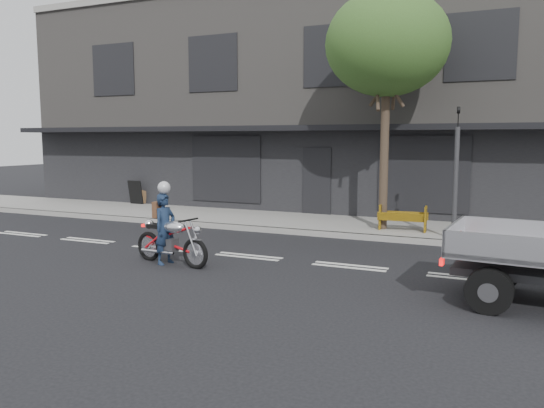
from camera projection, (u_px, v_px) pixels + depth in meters
The scene contains 10 objects.
ground at pixel (249, 257), 12.23m from camera, with size 80.00×80.00×0.00m, color black.
sidewalk at pixel (315, 224), 16.50m from camera, with size 32.00×3.20×0.15m, color gray.
kerb at pixel (297, 232), 15.04m from camera, with size 32.00×0.20×0.15m, color gray.
building_main at pixel (368, 107), 22.01m from camera, with size 26.00×10.00×8.00m, color slate.
street_tree at pixel (387, 44), 14.53m from camera, with size 3.40×3.40×6.74m.
traffic_light_pole at pixel (456, 181), 13.40m from camera, with size 0.12×0.12×3.50m.
motorcycle at pixel (171, 240), 11.42m from camera, with size 2.02×0.60×1.05m.
rider at pixel (165, 229), 11.45m from camera, with size 0.56×0.37×1.54m, color #17253F.
construction_barrier at pixel (402, 218), 14.64m from camera, with size 1.33×0.53×0.74m, color #D5970B, non-canonical shape.
sandwich_board at pixel (135, 192), 20.75m from camera, with size 0.59×0.39×0.93m, color black, non-canonical shape.
Camera 1 is at (5.31, -10.77, 2.71)m, focal length 35.00 mm.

